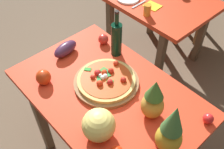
% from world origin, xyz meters
% --- Properties ---
extents(ground_plane, '(10.00, 10.00, 0.00)m').
position_xyz_m(ground_plane, '(0.00, 0.00, 0.00)').
color(ground_plane, brown).
extents(display_table, '(1.23, 0.80, 0.75)m').
position_xyz_m(display_table, '(0.00, 0.00, 0.66)').
color(display_table, brown).
rests_on(display_table, ground_plane).
extents(background_table, '(0.98, 0.77, 0.75)m').
position_xyz_m(background_table, '(-0.51, 1.12, 0.64)').
color(background_table, brown).
rests_on(background_table, ground_plane).
extents(dining_chair, '(0.50, 0.50, 0.85)m').
position_xyz_m(dining_chair, '(-0.52, 1.73, 0.48)').
color(dining_chair, brown).
rests_on(dining_chair, ground_plane).
extents(pizza_board, '(0.42, 0.42, 0.02)m').
position_xyz_m(pizza_board, '(-0.06, 0.04, 0.77)').
color(pizza_board, brown).
rests_on(pizza_board, display_table).
extents(pizza, '(0.38, 0.38, 0.06)m').
position_xyz_m(pizza, '(-0.06, 0.04, 0.79)').
color(pizza, '#DBB15D').
rests_on(pizza, pizza_board).
extents(wine_bottle, '(0.08, 0.08, 0.36)m').
position_xyz_m(wine_bottle, '(-0.23, 0.29, 0.89)').
color(wine_bottle, black).
rests_on(wine_bottle, display_table).
extents(pineapple_left, '(0.13, 0.13, 0.28)m').
position_xyz_m(pineapple_left, '(0.30, 0.07, 0.88)').
color(pineapple_left, '#BE8E35').
rests_on(pineapple_left, display_table).
extents(pineapple_right, '(0.14, 0.14, 0.34)m').
position_xyz_m(pineapple_right, '(0.50, -0.02, 0.91)').
color(pineapple_right, gold).
rests_on(pineapple_right, display_table).
extents(melon, '(0.18, 0.18, 0.18)m').
position_xyz_m(melon, '(0.20, -0.24, 0.85)').
color(melon, '#F1DD70').
rests_on(melon, display_table).
extents(bell_pepper, '(0.10, 0.10, 0.11)m').
position_xyz_m(bell_pepper, '(-0.33, -0.25, 0.80)').
color(bell_pepper, red).
rests_on(bell_pepper, display_table).
extents(eggplant, '(0.12, 0.21, 0.09)m').
position_xyz_m(eggplant, '(-0.47, 0.02, 0.80)').
color(eggplant, '#452441').
rests_on(eggplant, display_table).
extents(tomato_beside_pepper, '(0.08, 0.08, 0.08)m').
position_xyz_m(tomato_beside_pepper, '(-0.38, 0.29, 0.79)').
color(tomato_beside_pepper, red).
rests_on(tomato_beside_pepper, display_table).
extents(tomato_near_board, '(0.06, 0.06, 0.06)m').
position_xyz_m(tomato_near_board, '(0.55, 0.27, 0.79)').
color(tomato_near_board, red).
rests_on(tomato_near_board, display_table).
extents(drinking_glass_juice, '(0.06, 0.06, 0.10)m').
position_xyz_m(drinking_glass_juice, '(-0.42, 0.82, 0.80)').
color(drinking_glass_juice, orange).
rests_on(drinking_glass_juice, background_table).
extents(knife_utensil, '(0.02, 0.18, 0.01)m').
position_xyz_m(knife_utensil, '(-0.57, 0.89, 0.76)').
color(knife_utensil, silver).
rests_on(knife_utensil, background_table).
extents(napkin_folded, '(0.15, 0.13, 0.01)m').
position_xyz_m(napkin_folded, '(-0.47, 0.96, 0.76)').
color(napkin_folded, yellow).
rests_on(napkin_folded, background_table).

